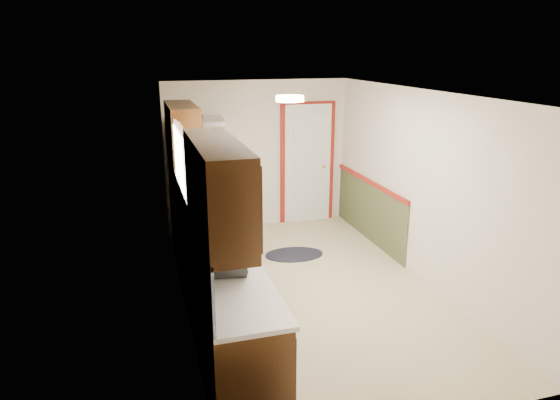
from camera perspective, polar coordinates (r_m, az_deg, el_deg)
room_shell at (r=5.89m, az=3.27°, el=0.44°), size 3.20×5.20×2.52m
kitchen_run at (r=5.47m, az=-8.11°, el=-5.36°), size 0.63×4.00×2.20m
back_wall_trim at (r=8.30m, az=4.64°, el=3.08°), size 1.12×2.30×2.08m
ceiling_fixture at (r=5.38m, az=1.13°, el=11.51°), size 0.30×0.30×0.06m
microwave at (r=4.61m, az=-6.35°, el=-5.20°), size 0.41×0.63×0.40m
refrigerator at (r=7.66m, az=-9.15°, el=2.15°), size 0.86×0.82×1.88m
rug at (r=7.28m, az=1.62°, el=-6.23°), size 0.90×0.62×0.01m
cooktop at (r=6.40m, az=-9.14°, el=-0.73°), size 0.52×0.62×0.02m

